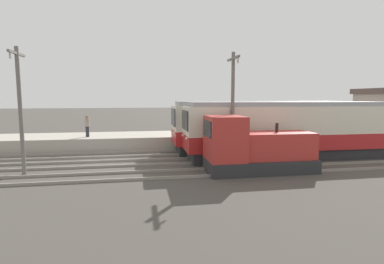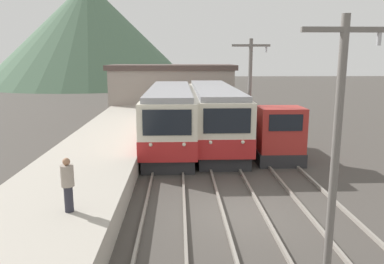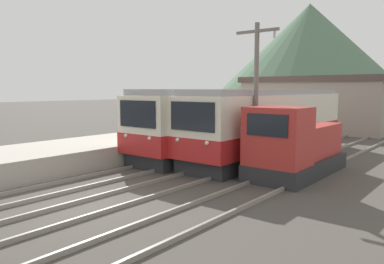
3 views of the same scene
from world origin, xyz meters
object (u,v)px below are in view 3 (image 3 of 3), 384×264
(shunting_locomotive, at_px, (295,148))
(commuter_train_center, at_px, (270,125))
(catenary_mast_mid, at_px, (256,92))
(commuter_train_left, at_px, (220,123))

(shunting_locomotive, bearing_deg, commuter_train_center, 130.02)
(commuter_train_center, height_order, shunting_locomotive, commuter_train_center)
(commuter_train_center, xyz_separation_m, catenary_mast_mid, (1.51, -4.34, 1.84))
(commuter_train_center, xyz_separation_m, shunting_locomotive, (3.00, -3.57, -0.50))
(commuter_train_center, bearing_deg, commuter_train_left, -163.31)
(shunting_locomotive, bearing_deg, catenary_mast_mid, -152.90)
(commuter_train_left, xyz_separation_m, catenary_mast_mid, (4.31, -3.50, 1.84))
(commuter_train_left, relative_size, catenary_mast_mid, 2.00)
(commuter_train_left, distance_m, catenary_mast_mid, 5.84)
(commuter_train_center, relative_size, shunting_locomotive, 2.38)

